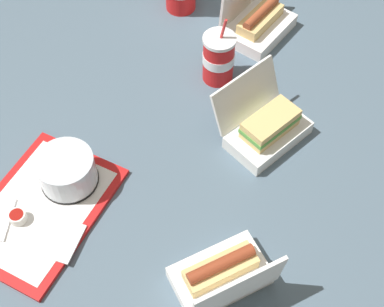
% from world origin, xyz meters
% --- Properties ---
extents(ground_plane, '(3.20, 3.20, 0.00)m').
position_xyz_m(ground_plane, '(0.00, 0.00, 0.00)').
color(ground_plane, '#4C6070').
extents(food_tray, '(0.42, 0.33, 0.01)m').
position_xyz_m(food_tray, '(-0.34, 0.17, 0.01)').
color(food_tray, red).
rests_on(food_tray, ground_plane).
extents(cake_container, '(0.14, 0.14, 0.09)m').
position_xyz_m(cake_container, '(-0.24, 0.17, 0.05)').
color(cake_container, black).
rests_on(cake_container, food_tray).
extents(ketchup_cup, '(0.04, 0.04, 0.02)m').
position_xyz_m(ketchup_cup, '(-0.39, 0.18, 0.03)').
color(ketchup_cup, white).
rests_on(ketchup_cup, food_tray).
extents(napkin_stack, '(0.13, 0.13, 0.00)m').
position_xyz_m(napkin_stack, '(-0.37, 0.08, 0.02)').
color(napkin_stack, white).
rests_on(napkin_stack, food_tray).
extents(plastic_fork, '(0.10, 0.07, 0.00)m').
position_xyz_m(plastic_fork, '(-0.41, 0.20, 0.02)').
color(plastic_fork, white).
rests_on(plastic_fork, food_tray).
extents(clamshell_hotdog_front, '(0.21, 0.16, 0.18)m').
position_xyz_m(clamshell_hotdog_front, '(0.48, 0.13, 0.04)').
color(clamshell_hotdog_front, white).
rests_on(clamshell_hotdog_front, ground_plane).
extents(clamshell_sandwich_right, '(0.23, 0.21, 0.16)m').
position_xyz_m(clamshell_sandwich_right, '(0.17, -0.12, 0.04)').
color(clamshell_sandwich_right, white).
rests_on(clamshell_sandwich_right, ground_plane).
extents(clamshell_hotdog_left, '(0.24, 0.21, 0.16)m').
position_xyz_m(clamshell_hotdog_left, '(-0.22, -0.27, 0.04)').
color(clamshell_hotdog_left, white).
rests_on(clamshell_hotdog_left, ground_plane).
extents(soda_cup_center, '(0.09, 0.09, 0.21)m').
position_xyz_m(soda_cup_center, '(0.26, 0.11, 0.07)').
color(soda_cup_center, red).
rests_on(soda_cup_center, ground_plane).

